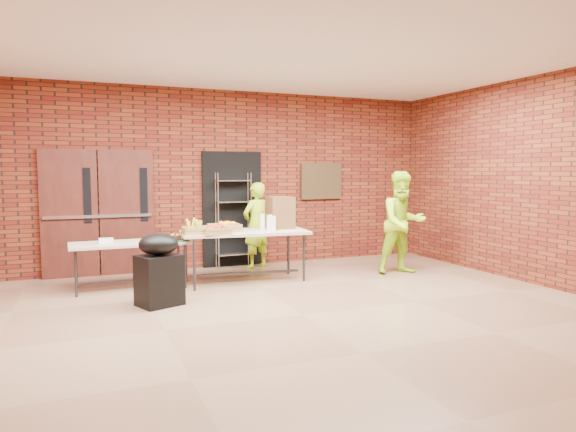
{
  "coord_description": "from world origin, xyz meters",
  "views": [
    {
      "loc": [
        -2.46,
        -5.61,
        1.74
      ],
      "look_at": [
        0.37,
        1.4,
        1.08
      ],
      "focal_mm": 32.0,
      "sensor_mm": 36.0,
      "label": 1
    }
  ],
  "objects_px": {
    "coffee_dispenser": "(280,213)",
    "covered_grill": "(159,269)",
    "table_right": "(245,235)",
    "table_left": "(130,246)",
    "volunteer_woman": "(256,225)",
    "wire_rack": "(234,220)",
    "volunteer_man": "(403,223)"
  },
  "relations": [
    {
      "from": "coffee_dispenser",
      "to": "covered_grill",
      "type": "bearing_deg",
      "value": -152.66
    },
    {
      "from": "table_right",
      "to": "covered_grill",
      "type": "height_order",
      "value": "covered_grill"
    },
    {
      "from": "table_left",
      "to": "table_right",
      "type": "bearing_deg",
      "value": -7.88
    },
    {
      "from": "table_right",
      "to": "volunteer_woman",
      "type": "xyz_separation_m",
      "value": [
        0.53,
        1.04,
        0.03
      ]
    },
    {
      "from": "covered_grill",
      "to": "volunteer_woman",
      "type": "relative_size",
      "value": 0.61
    },
    {
      "from": "coffee_dispenser",
      "to": "covered_grill",
      "type": "relative_size",
      "value": 0.55
    },
    {
      "from": "wire_rack",
      "to": "table_left",
      "type": "relative_size",
      "value": 1.0
    },
    {
      "from": "covered_grill",
      "to": "volunteer_man",
      "type": "relative_size",
      "value": 0.54
    },
    {
      "from": "volunteer_woman",
      "to": "coffee_dispenser",
      "type": "bearing_deg",
      "value": 72.56
    },
    {
      "from": "covered_grill",
      "to": "volunteer_woman",
      "type": "distance_m",
      "value": 2.84
    },
    {
      "from": "table_right",
      "to": "volunteer_man",
      "type": "height_order",
      "value": "volunteer_man"
    },
    {
      "from": "volunteer_man",
      "to": "table_right",
      "type": "bearing_deg",
      "value": 176.59
    },
    {
      "from": "wire_rack",
      "to": "table_left",
      "type": "height_order",
      "value": "wire_rack"
    },
    {
      "from": "volunteer_woman",
      "to": "table_left",
      "type": "bearing_deg",
      "value": -3.88
    },
    {
      "from": "wire_rack",
      "to": "table_right",
      "type": "relative_size",
      "value": 0.85
    },
    {
      "from": "table_right",
      "to": "covered_grill",
      "type": "bearing_deg",
      "value": -141.08
    },
    {
      "from": "coffee_dispenser",
      "to": "volunteer_man",
      "type": "distance_m",
      "value": 2.11
    },
    {
      "from": "table_right",
      "to": "coffee_dispenser",
      "type": "relative_size",
      "value": 3.89
    },
    {
      "from": "table_left",
      "to": "table_right",
      "type": "relative_size",
      "value": 0.85
    },
    {
      "from": "table_right",
      "to": "volunteer_woman",
      "type": "distance_m",
      "value": 1.16
    },
    {
      "from": "table_right",
      "to": "volunteer_man",
      "type": "bearing_deg",
      "value": -2.29
    },
    {
      "from": "table_left",
      "to": "table_right",
      "type": "distance_m",
      "value": 1.73
    },
    {
      "from": "wire_rack",
      "to": "table_right",
      "type": "distance_m",
      "value": 1.27
    },
    {
      "from": "covered_grill",
      "to": "wire_rack",
      "type": "bearing_deg",
      "value": 32.33
    },
    {
      "from": "table_left",
      "to": "coffee_dispenser",
      "type": "height_order",
      "value": "coffee_dispenser"
    },
    {
      "from": "wire_rack",
      "to": "covered_grill",
      "type": "distance_m",
      "value": 2.79
    },
    {
      "from": "table_left",
      "to": "covered_grill",
      "type": "relative_size",
      "value": 1.82
    },
    {
      "from": "coffee_dispenser",
      "to": "wire_rack",
      "type": "bearing_deg",
      "value": 112.52
    },
    {
      "from": "wire_rack",
      "to": "volunteer_man",
      "type": "relative_size",
      "value": 0.98
    },
    {
      "from": "volunteer_man",
      "to": "coffee_dispenser",
      "type": "bearing_deg",
      "value": 170.84
    },
    {
      "from": "coffee_dispenser",
      "to": "volunteer_man",
      "type": "bearing_deg",
      "value": -13.51
    },
    {
      "from": "table_left",
      "to": "coffee_dispenser",
      "type": "distance_m",
      "value": 2.4
    }
  ]
}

